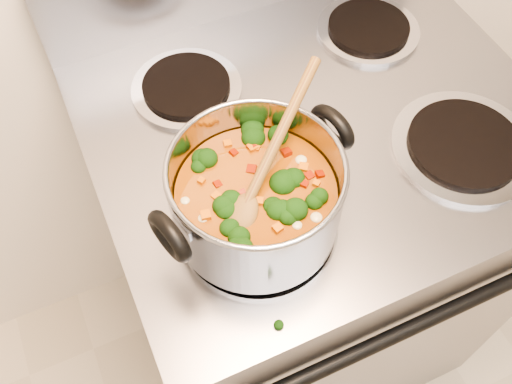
{
  "coord_description": "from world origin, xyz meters",
  "views": [
    {
      "loc": [
        -0.34,
        0.63,
        1.65
      ],
      "look_at": [
        -0.17,
        1.01,
        1.01
      ],
      "focal_mm": 40.0,
      "sensor_mm": 36.0,
      "label": 1
    }
  ],
  "objects": [
    {
      "name": "electric_range",
      "position": [
        0.01,
        1.16,
        0.47
      ],
      "size": [
        0.76,
        0.69,
        1.08
      ],
      "color": "gray",
      "rests_on": "ground"
    },
    {
      "name": "stockpot",
      "position": [
        -0.17,
        1.01,
        1.0
      ],
      "size": [
        0.3,
        0.24,
        0.14
      ],
      "rotation": [
        0.0,
        0.0,
        0.26
      ],
      "color": "#92939A",
      "rests_on": "electric_range"
    },
    {
      "name": "wooden_spoon",
      "position": [
        -0.16,
        1.02,
        1.03
      ],
      "size": [
        0.22,
        0.19,
        0.11
      ],
      "rotation": [
        0.0,
        0.0,
        0.68
      ],
      "color": "brown",
      "rests_on": "stockpot"
    },
    {
      "name": "cooktop_crumbs",
      "position": [
        -0.11,
        1.14,
        0.92
      ],
      "size": [
        0.12,
        0.05,
        0.01
      ],
      "color": "black",
      "rests_on": "electric_range"
    }
  ]
}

